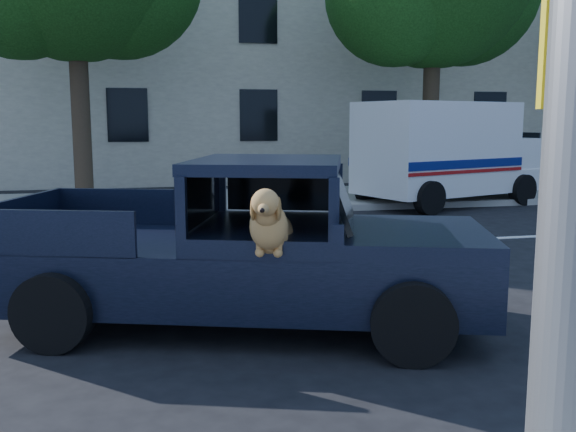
% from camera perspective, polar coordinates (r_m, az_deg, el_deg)
% --- Properties ---
extents(ground, '(120.00, 120.00, 0.00)m').
position_cam_1_polar(ground, '(7.37, 8.41, -7.80)').
color(ground, black).
rests_on(ground, ground).
extents(far_sidewalk, '(60.00, 4.00, 0.15)m').
position_cam_1_polar(far_sidewalk, '(16.12, -3.40, 1.46)').
color(far_sidewalk, gray).
rests_on(far_sidewalk, ground).
extents(lane_stripes, '(21.60, 0.14, 0.01)m').
position_cam_1_polar(lane_stripes, '(11.18, 11.73, -2.23)').
color(lane_stripes, silver).
rests_on(lane_stripes, ground).
extents(building_main, '(26.00, 6.00, 9.00)m').
position_cam_1_polar(building_main, '(23.87, 0.91, 14.42)').
color(building_main, beige).
rests_on(building_main, ground).
extents(pickup_truck, '(5.04, 3.21, 1.69)m').
position_cam_1_polar(pickup_truck, '(6.47, -4.51, -4.82)').
color(pickup_truck, black).
rests_on(pickup_truck, ground).
extents(mail_truck, '(4.93, 3.50, 2.47)m').
position_cam_1_polar(mail_truck, '(16.01, 13.79, 4.79)').
color(mail_truck, silver).
rests_on(mail_truck, ground).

